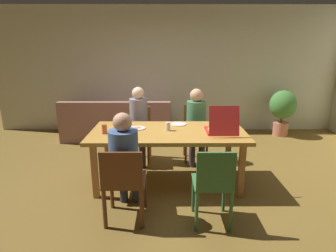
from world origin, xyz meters
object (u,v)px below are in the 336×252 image
Objects in this scene: person_0 at (196,120)px; potted_plant at (283,108)px; plate_1 at (179,124)px; drinking_glass_0 at (104,129)px; chair_1 at (124,182)px; dining_table at (168,136)px; person_2 at (139,120)px; chair_2 at (140,132)px; pizza_box_0 at (221,129)px; person_1 at (125,157)px; chair_3 at (213,183)px; chair_0 at (195,129)px; plate_0 at (127,135)px; drinking_glass_2 at (168,126)px; drinking_glass_1 at (113,136)px; plate_2 at (137,128)px; couch at (118,124)px.

potted_plant is (2.00, 1.44, -0.11)m from person_0.
plate_1 is 1.89× the size of drinking_glass_0.
plate_1 is at bearing 63.10° from chair_1.
person_2 reaches higher than dining_table.
chair_2 is 1.88× the size of pizza_box_0.
chair_1 is 0.71× the size of person_1.
potted_plant reaches higher than chair_3.
chair_0 is 0.74m from plate_1.
chair_0 is 1.92m from chair_3.
chair_2 reaches higher than plate_0.
chair_3 is at bearing -104.20° from pizza_box_0.
person_1 is at bearing -84.58° from plate_0.
person_2 reaches higher than chair_2.
chair_2 and drinking_glass_2 have the same top height.
drinking_glass_0 is (-0.98, -0.44, 0.06)m from plate_1.
dining_table is 18.17× the size of drinking_glass_2.
person_1 is at bearing -118.79° from chair_0.
plate_1 is 1.09m from drinking_glass_1.
plate_0 is 1.18× the size of plate_2.
pizza_box_0 is 0.48× the size of potted_plant.
drinking_glass_1 is (-0.19, -1.30, 0.34)m from chair_2.
chair_0 is 1.89m from couch.
person_0 is 1.81m from person_1.
person_2 is 10.18× the size of drinking_glass_0.
drinking_glass_0 is (-1.51, -0.04, 0.01)m from pizza_box_0.
chair_2 is at bearing 136.72° from plate_1.
couch is at bearing 102.90° from plate_0.
person_2 is at bearing 118.08° from chair_3.
chair_0 is 3.53× the size of plate_0.
drinking_glass_0 is at bearing -170.44° from drinking_glass_2.
chair_3 is at bearing -37.89° from plate_0.
potted_plant is at bearing 36.41° from plate_2.
plate_0 is (-0.05, 0.55, 0.07)m from person_1.
plate_0 is 0.34m from plate_2.
person_0 reaches higher than chair_0.
chair_0 is 1.94× the size of pizza_box_0.
person_2 is at bearing -66.07° from couch.
chair_2 reaches higher than plate_2.
person_1 is 4.19m from potted_plant.
drinking_glass_0 is 0.31m from drinking_glass_1.
person_1 is (-0.93, -1.55, -0.01)m from person_0.
chair_0 reaches higher than drinking_glass_2.
chair_1 is 3.35× the size of plate_0.
drinking_glass_1 reaches higher than chair_1.
chair_1 is at bearing -132.96° from potted_plant.
person_0 is at bearing 61.32° from chair_1.
person_2 is 1.47m from couch.
drinking_glass_2 is (0.42, -0.10, 0.05)m from plate_2.
chair_2 is (-0.93, -0.03, -0.03)m from chair_0.
couch is (-0.57, 1.15, -0.18)m from chair_2.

